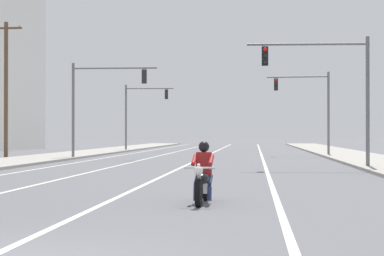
# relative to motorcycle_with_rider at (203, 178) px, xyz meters

# --- Properties ---
(lane_stripe_center) EXTENTS (0.16, 100.00, 0.01)m
(lane_stripe_center) POSITION_rel_motorcycle_with_rider_xyz_m (-2.30, 37.50, -0.58)
(lane_stripe_center) COLOR beige
(lane_stripe_center) RESTS_ON ground
(lane_stripe_left) EXTENTS (0.16, 100.00, 0.01)m
(lane_stripe_left) POSITION_rel_motorcycle_with_rider_xyz_m (-5.74, 37.50, -0.58)
(lane_stripe_left) COLOR beige
(lane_stripe_left) RESTS_ON ground
(lane_stripe_right) EXTENTS (0.16, 100.00, 0.01)m
(lane_stripe_right) POSITION_rel_motorcycle_with_rider_xyz_m (1.75, 37.50, -0.58)
(lane_stripe_right) COLOR beige
(lane_stripe_right) RESTS_ON ground
(lane_stripe_far_left) EXTENTS (0.16, 100.00, 0.01)m
(lane_stripe_far_left) POSITION_rel_motorcycle_with_rider_xyz_m (-8.76, 37.50, -0.58)
(lane_stripe_far_left) COLOR beige
(lane_stripe_far_left) RESTS_ON ground
(sidewalk_kerb_right) EXTENTS (4.40, 110.00, 0.14)m
(sidewalk_kerb_right) POSITION_rel_motorcycle_with_rider_xyz_m (8.15, 32.50, -0.52)
(sidewalk_kerb_right) COLOR #9E998E
(sidewalk_kerb_right) RESTS_ON ground
(sidewalk_kerb_left) EXTENTS (4.40, 110.00, 0.14)m
(sidewalk_kerb_left) POSITION_rel_motorcycle_with_rider_xyz_m (-12.25, 32.50, -0.52)
(sidewalk_kerb_left) COLOR #9E998E
(sidewalk_kerb_left) RESTS_ON ground
(motorcycle_with_rider) EXTENTS (0.70, 2.19, 1.46)m
(motorcycle_with_rider) POSITION_rel_motorcycle_with_rider_xyz_m (0.00, 0.00, 0.00)
(motorcycle_with_rider) COLOR black
(motorcycle_with_rider) RESTS_ON ground
(traffic_signal_near_right) EXTENTS (5.74, 0.57, 6.20)m
(traffic_signal_near_right) POSITION_rel_motorcycle_with_rider_xyz_m (4.84, 16.45, 3.56)
(traffic_signal_near_right) COLOR slate
(traffic_signal_near_right) RESTS_ON ground
(traffic_signal_near_left) EXTENTS (5.54, 0.40, 6.20)m
(traffic_signal_near_left) POSITION_rel_motorcycle_with_rider_xyz_m (-8.84, 27.12, 3.55)
(traffic_signal_near_left) COLOR slate
(traffic_signal_near_left) RESTS_ON ground
(traffic_signal_mid_right) EXTENTS (4.61, 0.38, 6.20)m
(traffic_signal_mid_right) POSITION_rel_motorcycle_with_rider_xyz_m (5.37, 34.95, 3.50)
(traffic_signal_mid_right) COLOR slate
(traffic_signal_mid_right) RESTS_ON ground
(traffic_signal_mid_left) EXTENTS (4.56, 0.54, 6.20)m
(traffic_signal_mid_left) POSITION_rel_motorcycle_with_rider_xyz_m (-9.47, 46.89, 3.49)
(traffic_signal_mid_left) COLOR slate
(traffic_signal_mid_left) RESTS_ON ground
(utility_pole_left_near) EXTENTS (2.14, 0.26, 9.00)m
(utility_pole_left_near) POSITION_rel_motorcycle_with_rider_xyz_m (-15.10, 27.55, 4.12)
(utility_pole_left_near) COLOR brown
(utility_pole_left_near) RESTS_ON ground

